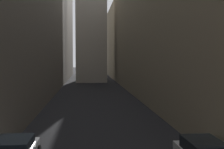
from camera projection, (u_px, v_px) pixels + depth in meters
ground_plane at (94, 97)px, 38.69m from camera, size 264.00×264.00×0.00m
building_block_right at (169, 27)px, 41.07m from camera, size 10.64×108.00×19.32m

